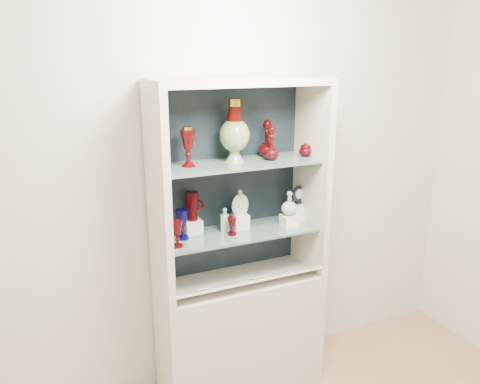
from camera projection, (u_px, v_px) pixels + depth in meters
name	position (u px, v px, depth m)	size (l,w,h in m)	color
wall_back	(225.00, 167.00, 2.86)	(3.50, 0.02, 2.80)	beige
cabinet_base	(240.00, 333.00, 2.95)	(1.00, 0.40, 0.75)	beige
cabinet_back_panel	(227.00, 180.00, 2.85)	(0.98, 0.02, 1.15)	black
cabinet_side_left	(158.00, 198.00, 2.50)	(0.04, 0.40, 1.15)	beige
cabinet_side_right	(311.00, 179.00, 2.87)	(0.04, 0.40, 1.15)	beige
cabinet_top_cap	(240.00, 82.00, 2.52)	(1.00, 0.40, 0.04)	beige
shelf_lower	(239.00, 232.00, 2.78)	(0.92, 0.34, 0.01)	slate
shelf_upper	(239.00, 164.00, 2.66)	(0.92, 0.34, 0.01)	slate
label_ledge	(248.00, 282.00, 2.74)	(0.92, 0.18, 0.01)	beige
label_card_0	(202.00, 289.00, 2.63)	(0.10, 0.07, 0.00)	white
label_card_1	(258.00, 277.00, 2.76)	(0.10, 0.07, 0.00)	white
pedestal_lamp_left	(160.00, 144.00, 2.49)	(0.10, 0.10, 0.27)	#400206
pedestal_lamp_right	(188.00, 147.00, 2.54)	(0.08, 0.08, 0.22)	#400206
enamel_urn	(235.00, 131.00, 2.64)	(0.17, 0.17, 0.36)	#074112
ruby_decanter_a	(272.00, 141.00, 2.69)	(0.09, 0.09, 0.22)	#3D0308
ruby_decanter_b	(267.00, 137.00, 2.79)	(0.10, 0.10, 0.24)	#3D0308
lidded_bowl	(306.00, 149.00, 2.82)	(0.08, 0.08, 0.09)	#3D0308
cobalt_goblet	(182.00, 224.00, 2.65)	(0.07, 0.07, 0.17)	#070342
ruby_goblet_tall	(177.00, 234.00, 2.54)	(0.06, 0.06, 0.15)	#400206
ruby_goblet_small	(232.00, 226.00, 2.71)	(0.06, 0.06, 0.11)	#3D0308
riser_ruby_pitcher	(193.00, 226.00, 2.75)	(0.10, 0.10, 0.08)	silver
ruby_pitcher	(192.00, 206.00, 2.72)	(0.13, 0.08, 0.17)	#400206
clear_square_bottle	(225.00, 219.00, 2.77)	(0.05, 0.05, 0.15)	#9DA8B6
riser_flat_flask	(240.00, 221.00, 2.82)	(0.09, 0.09, 0.09)	silver
flat_flask	(240.00, 202.00, 2.78)	(0.11, 0.04, 0.16)	silver
riser_clear_round_decanter	(289.00, 221.00, 2.86)	(0.09, 0.09, 0.07)	silver
clear_round_decanter	(289.00, 204.00, 2.83)	(0.10, 0.10, 0.15)	#9DA8B6
riser_cameo_medallion	(298.00, 211.00, 2.99)	(0.08, 0.08, 0.10)	silver
cameo_medallion	(299.00, 194.00, 2.95)	(0.11, 0.04, 0.12)	black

